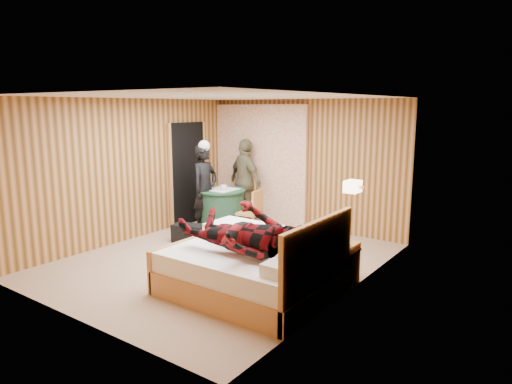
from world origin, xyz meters
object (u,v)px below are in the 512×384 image
Objects in this scene: nightstand at (337,264)px; chair_near at (253,209)px; chair_far at (244,197)px; man_on_bed at (244,222)px; duffel_bag at (189,233)px; wall_lamp at (353,186)px; round_table at (222,210)px; woman_standing at (205,189)px; man_at_table at (246,181)px; bed at (254,268)px.

chair_near is (-2.33, 1.28, 0.20)m from nightstand.
man_on_bed reaches higher than chair_far.
duffel_bag is (-0.65, -1.01, -0.34)m from chair_near.
chair_near reaches higher than nightstand.
wall_lamp is 3.31m from round_table.
chair_far is 0.56× the size of woman_standing.
chair_near is at bearing 6.37° from round_table.
chair_far reaches higher than duffel_bag.
duffel_bag is 0.33× the size of man_at_table.
man_on_bed reaches higher than wall_lamp.
nightstand is 0.35× the size of woman_standing.
wall_lamp is 0.46× the size of duffel_bag.
wall_lamp is at bearing 61.08° from man_on_bed.
man_at_table is at bearing 128.50° from bed.
bed is at bearing -50.13° from chair_far.
man_at_table is at bearing -11.84° from woman_standing.
duffel_bag is at bearing 153.06° from bed.
wall_lamp is 0.28× the size of chair_far.
round_table is 0.53m from woman_standing.
duffel_bag is at bearing 148.89° from man_on_bed.
round_table is at bearing 110.65° from man_at_table.
nightstand is 3.65m from man_at_table.
nightstand is 1.04× the size of duffel_bag.
nightstand is 2.67m from chair_near.
woman_standing reaches higher than bed.
duffel_bag is at bearing 111.63° from man_at_table.
nightstand is at bearing 167.43° from man_at_table.
duffel_bag is (-2.23, 1.13, -0.16)m from bed.
bed is 2.23× the size of round_table.
bed is 3.60m from chair_far.
duffel_bag is (-2.99, 0.27, -0.13)m from nightstand.
man_at_table is at bearing 151.41° from wall_lamp.
man_on_bed is (0.03, -0.23, 0.66)m from bed.
woman_standing is (-0.19, -0.97, 0.29)m from chair_far.
chair_near reaches higher than duffel_bag.
nightstand is 0.34× the size of man_at_table.
man_at_table is (-0.00, 0.05, 0.32)m from chair_far.
chair_near is (-2.37, 0.98, -0.80)m from wall_lamp.
man_at_table is (-2.26, 2.84, 0.54)m from bed.
wall_lamp is at bearing 55.64° from bed.
chair_far is at bearing 75.27° from duffel_bag.
bed is at bearing 96.80° from man_on_bed.
woman_standing is at bearing -127.69° from round_table.
chair_far reaches higher than nightstand.
wall_lamp is at bearing 172.05° from man_at_table.
wall_lamp is 2.69m from chair_near.
nightstand is at bearing -20.84° from duffel_bag.
round_table is 0.53× the size of man_at_table.
chair_near is 2.91m from man_on_bed.
man_at_table is (-3.06, 1.67, -0.44)m from wall_lamp.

